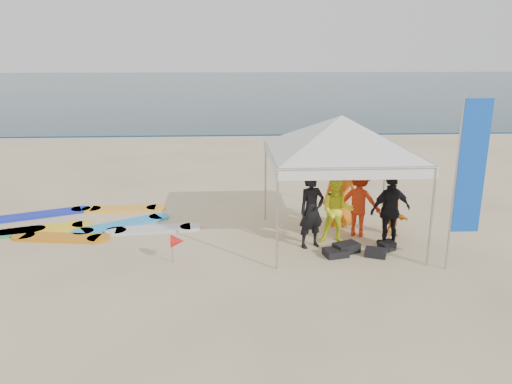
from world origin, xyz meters
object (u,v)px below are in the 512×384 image
object	(u,v)px
marker_pennant	(177,241)
surfboard_spread	(76,225)
person_seated	(393,216)
person_black_b	(390,210)
feather_flag	(470,169)
person_black_a	(312,211)
person_orange_a	(359,202)
person_yellow	(337,211)
canopy_tent	(342,116)
person_orange_b	(341,192)

from	to	relation	value
marker_pennant	surfboard_spread	distance (m)	3.88
person_seated	marker_pennant	distance (m)	5.40
person_black_b	surfboard_spread	distance (m)	8.03
person_black_b	marker_pennant	distance (m)	4.93
feather_flag	marker_pennant	size ratio (longest dim) A/B	5.75
person_black_a	person_orange_a	size ratio (longest dim) A/B	1.02
person_orange_a	person_seated	xyz separation A→B (m)	(0.89, -0.00, -0.38)
person_black_a	person_yellow	world-z (taller)	person_black_a
marker_pennant	surfboard_spread	xyz separation A→B (m)	(-2.91, 2.52, -0.46)
person_black_a	surfboard_spread	distance (m)	6.25
marker_pennant	person_yellow	bearing A→B (deg)	14.89
person_yellow	feather_flag	xyz separation A→B (m)	(2.28, -1.64, 1.36)
person_black_a	person_seated	size ratio (longest dim) A/B	1.82
person_black_b	feather_flag	size ratio (longest dim) A/B	0.48
feather_flag	marker_pennant	world-z (taller)	feather_flag
person_orange_a	canopy_tent	xyz separation A→B (m)	(-0.59, -0.28, 2.15)
person_orange_b	person_seated	xyz separation A→B (m)	(1.18, -0.76, -0.42)
person_seated	feather_flag	size ratio (longest dim) A/B	0.26
person_yellow	feather_flag	size ratio (longest dim) A/B	0.44
person_black_a	canopy_tent	size ratio (longest dim) A/B	0.38
canopy_tent	surfboard_spread	bearing A→B (deg)	168.42
canopy_tent	feather_flag	distance (m)	2.99
canopy_tent	feather_flag	xyz separation A→B (m)	(2.21, -1.82, -0.86)
person_black_a	person_black_b	bearing A→B (deg)	-23.76
person_yellow	feather_flag	distance (m)	3.12
person_orange_a	surfboard_spread	distance (m)	7.35
person_black_b	canopy_tent	bearing A→B (deg)	-36.17
person_orange_b	canopy_tent	xyz separation A→B (m)	(-0.29, -1.04, 2.11)
person_seated	feather_flag	xyz separation A→B (m)	(0.74, -2.11, 1.68)
person_orange_a	marker_pennant	world-z (taller)	person_orange_a
feather_flag	surfboard_spread	bearing A→B (deg)	160.21
person_black_a	surfboard_spread	bearing A→B (deg)	140.99
person_orange_a	person_black_b	world-z (taller)	person_black_b
person_seated	surfboard_spread	world-z (taller)	person_seated
person_yellow	person_black_b	xyz separation A→B (m)	(1.20, -0.27, 0.07)
person_black_a	person_black_b	distance (m)	1.84
person_black_a	person_orange_b	bearing A→B (deg)	33.00
person_seated	canopy_tent	world-z (taller)	canopy_tent
person_orange_b	canopy_tent	world-z (taller)	canopy_tent
person_black_b	person_orange_b	bearing A→B (deg)	-75.13
person_orange_a	marker_pennant	xyz separation A→B (m)	(-4.32, -1.44, -0.37)
surfboard_spread	person_orange_b	bearing A→B (deg)	-2.63
person_yellow	surfboard_spread	world-z (taller)	person_yellow
person_seated	marker_pennant	xyz separation A→B (m)	(-5.21, -1.44, 0.01)
person_yellow	canopy_tent	xyz separation A→B (m)	(0.06, 0.19, 2.22)
person_orange_a	person_seated	bearing A→B (deg)	-157.29
feather_flag	surfboard_spread	xyz separation A→B (m)	(-8.85, 3.19, -2.12)
marker_pennant	feather_flag	bearing A→B (deg)	-6.36
person_black_b	person_seated	size ratio (longest dim) A/B	1.81
person_orange_a	surfboard_spread	xyz separation A→B (m)	(-7.23, 1.08, -0.83)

